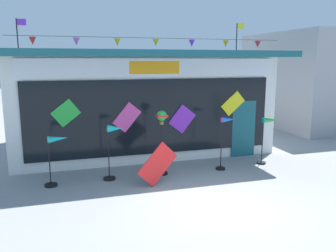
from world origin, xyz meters
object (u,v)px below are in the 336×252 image
Objects in this scene: wind_spinner_far_left at (56,152)px; wind_spinner_left at (113,142)px; wind_spinner_center_right at (226,135)px; kite_shop_building at (138,99)px; wind_spinner_center_left at (162,127)px; wind_spinner_right at (268,129)px; display_kite_on_ground at (158,164)px.

wind_spinner_left is (1.57, 0.08, 0.15)m from wind_spinner_far_left.
kite_shop_building is at bearing 116.81° from wind_spinner_center_right.
wind_spinner_center_left is at bearing 0.90° from wind_spinner_left.
display_kite_on_ground is at bearing -166.83° from wind_spinner_right.
wind_spinner_center_left is 2.08m from wind_spinner_center_right.
wind_spinner_far_left is (-3.12, -3.89, -0.93)m from kite_shop_building.
display_kite_on_ground is (-2.41, -0.78, -0.52)m from wind_spinner_center_right.
wind_spinner_right is (5.14, 0.10, 0.08)m from wind_spinner_left.
wind_spinner_far_left is 0.72× the size of wind_spinner_center_left.
wind_spinner_center_right is at bearing -174.17° from wind_spinner_right.
kite_shop_building is at bearing 67.99° from wind_spinner_left.
display_kite_on_ground is at bearing -16.02° from wind_spinner_far_left.
wind_spinner_center_right is (1.96, -3.88, -0.77)m from kite_shop_building.
wind_spinner_center_left is (3.03, 0.10, 0.51)m from wind_spinner_far_left.
wind_spinner_center_left is at bearing 177.58° from wind_spinner_center_right.
kite_shop_building reaches higher than wind_spinner_left.
wind_spinner_far_left is 0.84× the size of wind_spinner_center_right.
wind_spinner_left reaches higher than wind_spinner_far_left.
kite_shop_building is 6.04× the size of wind_spinner_right.
wind_spinner_center_right is at bearing 17.91° from display_kite_on_ground.
wind_spinner_center_left is at bearing -178.76° from wind_spinner_right.
kite_shop_building reaches higher than wind_spinner_center_right.
wind_spinner_center_left is 1.16× the size of wind_spinner_center_right.
wind_spinner_far_left is at bearing -177.13° from wind_spinner_left.
wind_spinner_left is (-1.54, -3.82, -0.78)m from kite_shop_building.
wind_spinner_left is 1.03× the size of wind_spinner_right.
wind_spinner_center_left reaches higher than wind_spinner_right.
wind_spinner_center_left is at bearing 67.37° from display_kite_on_ground.
wind_spinner_center_right reaches higher than display_kite_on_ground.
wind_spinner_left reaches higher than display_kite_on_ground.
wind_spinner_center_right is at bearing -1.05° from wind_spinner_left.
wind_spinner_center_right reaches higher than wind_spinner_right.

